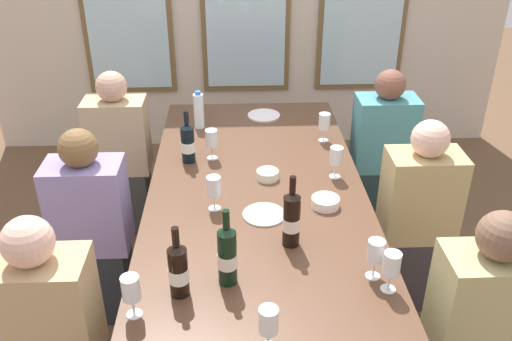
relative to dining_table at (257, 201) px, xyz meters
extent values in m
plane|color=brown|center=(0.00, 0.00, -0.68)|extent=(12.00, 12.00, 0.00)
cube|color=brown|center=(0.00, 0.00, 0.04)|extent=(1.10, 2.36, 0.04)
cube|color=brown|center=(-0.46, 1.09, -0.33)|extent=(0.07, 0.07, 0.70)
cube|color=brown|center=(0.46, 1.09, -0.33)|extent=(0.07, 0.07, 0.70)
cylinder|color=white|center=(0.02, -0.23, 0.07)|extent=(0.20, 0.20, 0.01)
cylinder|color=white|center=(0.09, 0.96, 0.07)|extent=(0.21, 0.21, 0.01)
cylinder|color=black|center=(-0.37, 0.34, 0.16)|extent=(0.07, 0.07, 0.20)
cone|color=black|center=(-0.37, 0.34, 0.28)|extent=(0.07, 0.07, 0.02)
cylinder|color=black|center=(-0.37, 0.34, 0.33)|extent=(0.03, 0.03, 0.08)
cylinder|color=white|center=(-0.37, 0.34, 0.15)|extent=(0.08, 0.08, 0.06)
cylinder|color=black|center=(0.13, -0.45, 0.18)|extent=(0.08, 0.07, 0.24)
cone|color=black|center=(0.13, -0.45, 0.31)|extent=(0.08, 0.07, 0.02)
cylinder|color=black|center=(0.13, -0.45, 0.36)|extent=(0.03, 0.03, 0.08)
cylinder|color=#F6DECD|center=(0.13, -0.45, 0.17)|extent=(0.08, 0.08, 0.06)
cylinder|color=black|center=(-0.15, -0.69, 0.18)|extent=(0.08, 0.07, 0.23)
cone|color=black|center=(-0.15, -0.69, 0.31)|extent=(0.08, 0.07, 0.02)
cylinder|color=black|center=(-0.15, -0.69, 0.36)|extent=(0.03, 0.03, 0.08)
cylinder|color=silver|center=(-0.15, -0.69, 0.17)|extent=(0.08, 0.08, 0.06)
cylinder|color=black|center=(-0.33, -0.75, 0.17)|extent=(0.07, 0.07, 0.21)
cone|color=black|center=(-0.33, -0.75, 0.28)|extent=(0.07, 0.07, 0.02)
cylinder|color=black|center=(-0.33, -0.75, 0.33)|extent=(0.03, 0.03, 0.08)
cylinder|color=white|center=(-0.33, -0.75, 0.16)|extent=(0.08, 0.08, 0.06)
cylinder|color=white|center=(0.06, 0.12, 0.09)|extent=(0.12, 0.12, 0.05)
cylinder|color=white|center=(0.32, -0.16, 0.09)|extent=(0.14, 0.14, 0.05)
cylinder|color=white|center=(-0.33, 0.80, 0.17)|extent=(0.06, 0.06, 0.22)
cylinder|color=blue|center=(-0.33, 0.80, 0.29)|extent=(0.04, 0.04, 0.02)
cylinder|color=white|center=(0.42, 0.57, 0.07)|extent=(0.06, 0.06, 0.00)
cylinder|color=white|center=(0.42, 0.57, 0.10)|extent=(0.01, 0.01, 0.07)
cylinder|color=white|center=(0.42, 0.57, 0.19)|extent=(0.07, 0.07, 0.09)
cylinder|color=white|center=(-0.24, 0.37, 0.07)|extent=(0.06, 0.06, 0.00)
cylinder|color=white|center=(-0.24, 0.37, 0.10)|extent=(0.01, 0.01, 0.07)
cylinder|color=white|center=(-0.24, 0.37, 0.19)|extent=(0.07, 0.07, 0.09)
cylinder|color=white|center=(0.43, -0.68, 0.07)|extent=(0.06, 0.06, 0.00)
cylinder|color=white|center=(0.43, -0.68, 0.10)|extent=(0.01, 0.01, 0.07)
cylinder|color=white|center=(0.43, -0.68, 0.19)|extent=(0.07, 0.07, 0.09)
cylinder|color=maroon|center=(0.43, -0.68, 0.16)|extent=(0.06, 0.06, 0.03)
cylinder|color=white|center=(-0.49, -0.86, 0.07)|extent=(0.06, 0.06, 0.00)
cylinder|color=white|center=(-0.49, -0.86, 0.10)|extent=(0.01, 0.01, 0.07)
cylinder|color=white|center=(-0.49, -0.86, 0.19)|extent=(0.07, 0.07, 0.09)
cylinder|color=#590C19|center=(-0.49, -0.86, 0.15)|extent=(0.06, 0.06, 0.02)
cylinder|color=white|center=(0.48, -0.76, 0.07)|extent=(0.06, 0.06, 0.00)
cylinder|color=white|center=(0.48, -0.76, 0.10)|extent=(0.01, 0.01, 0.07)
cylinder|color=white|center=(0.48, -0.76, 0.19)|extent=(0.07, 0.07, 0.09)
cylinder|color=#590C19|center=(0.48, -0.76, 0.15)|extent=(0.06, 0.06, 0.02)
cylinder|color=white|center=(-0.21, -0.16, 0.07)|extent=(0.06, 0.06, 0.00)
cylinder|color=white|center=(-0.21, -0.16, 0.10)|extent=(0.01, 0.01, 0.07)
cylinder|color=white|center=(-0.21, -0.16, 0.19)|extent=(0.07, 0.07, 0.09)
cylinder|color=white|center=(0.42, 0.13, 0.07)|extent=(0.06, 0.06, 0.00)
cylinder|color=white|center=(0.42, 0.13, 0.10)|extent=(0.01, 0.01, 0.07)
cylinder|color=white|center=(0.42, 0.13, 0.19)|extent=(0.07, 0.07, 0.09)
cylinder|color=#590C19|center=(0.42, 0.13, 0.16)|extent=(0.06, 0.06, 0.02)
cylinder|color=white|center=(-0.01, -1.04, 0.10)|extent=(0.01, 0.01, 0.07)
cylinder|color=white|center=(-0.01, -1.04, 0.19)|extent=(0.07, 0.07, 0.09)
cube|color=tan|center=(-0.85, -0.77, 0.01)|extent=(0.38, 0.24, 0.48)
sphere|color=beige|center=(-0.85, -0.77, 0.34)|extent=(0.19, 0.19, 0.19)
cube|color=tan|center=(0.85, -0.81, 0.01)|extent=(0.38, 0.24, 0.48)
sphere|color=brown|center=(0.85, -0.81, 0.34)|extent=(0.19, 0.19, 0.19)
cube|color=#25282E|center=(-0.85, -0.03, -0.45)|extent=(0.32, 0.24, 0.45)
cube|color=#8B7BBB|center=(-0.85, -0.03, 0.01)|extent=(0.38, 0.24, 0.48)
sphere|color=brown|center=(-0.85, -0.03, 0.34)|extent=(0.19, 0.19, 0.19)
cube|color=#373234|center=(0.85, 0.00, -0.45)|extent=(0.32, 0.24, 0.45)
cube|color=tan|center=(0.85, 0.00, 0.01)|extent=(0.38, 0.24, 0.48)
sphere|color=beige|center=(0.85, 0.00, 0.34)|extent=(0.19, 0.19, 0.19)
cube|color=#363732|center=(-0.85, 0.80, -0.45)|extent=(0.32, 0.24, 0.45)
cube|color=tan|center=(-0.85, 0.80, 0.01)|extent=(0.38, 0.24, 0.48)
sphere|color=tan|center=(-0.85, 0.80, 0.34)|extent=(0.19, 0.19, 0.19)
cube|color=#22373B|center=(0.85, 0.76, -0.45)|extent=(0.32, 0.24, 0.45)
cube|color=teal|center=(0.85, 0.76, 0.01)|extent=(0.38, 0.24, 0.48)
sphere|color=brown|center=(0.85, 0.76, 0.34)|extent=(0.19, 0.19, 0.19)
camera|label=1|loc=(-0.11, -2.38, 1.50)|focal=38.55mm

